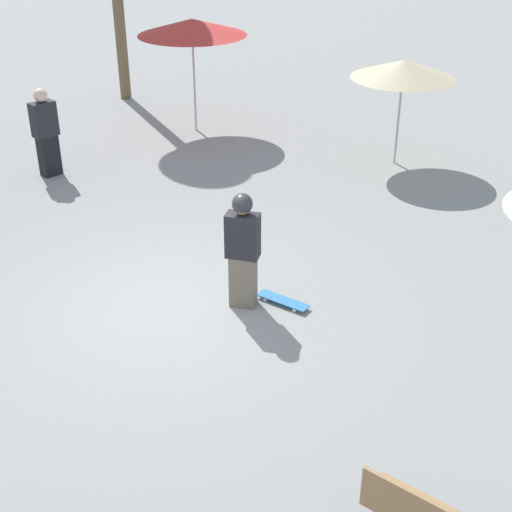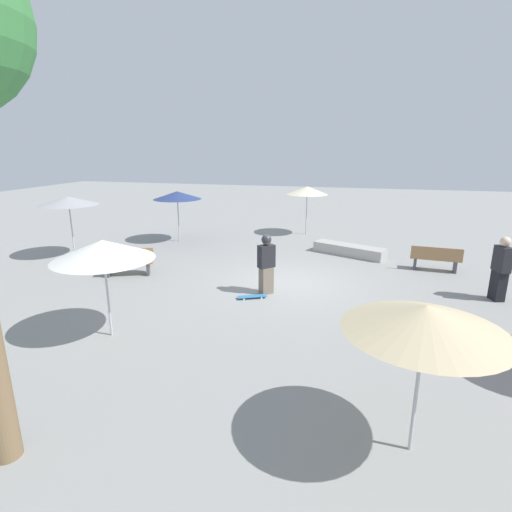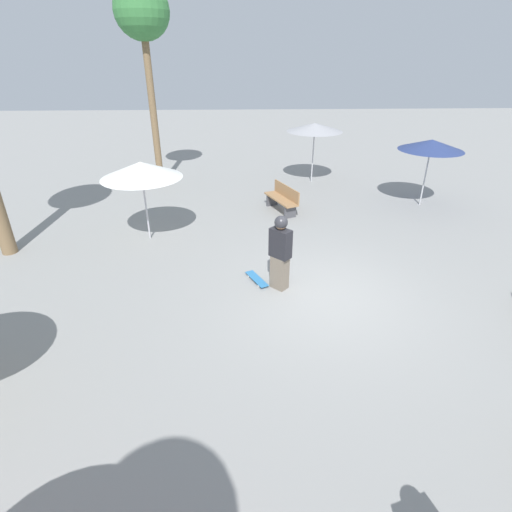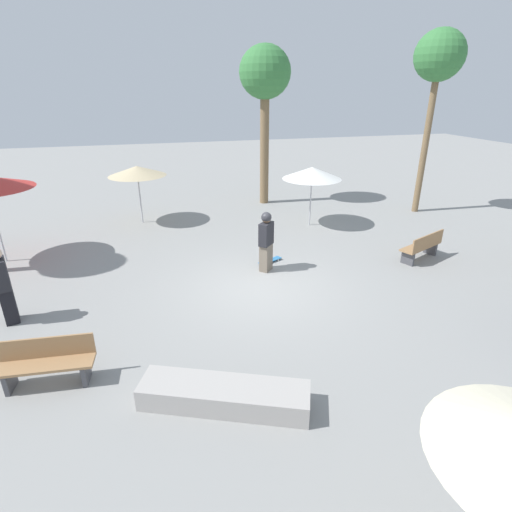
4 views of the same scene
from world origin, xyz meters
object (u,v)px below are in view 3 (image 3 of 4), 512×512
skateboard (257,279)px  shade_umbrella_grey (315,127)px  skater_main (280,250)px  palm_tree_center_right (142,16)px  shade_umbrella_navy (431,145)px  bench_far (283,199)px  shade_umbrella_white (141,170)px

skateboard → shade_umbrella_grey: size_ratio=0.35×
skater_main → palm_tree_center_right: 9.95m
skateboard → shade_umbrella_navy: bearing=-75.9°
skater_main → bench_far: size_ratio=1.05×
shade_umbrella_white → skater_main: bearing=-128.8°
skater_main → shade_umbrella_white: size_ratio=0.79×
skater_main → shade_umbrella_grey: (8.00, -2.03, 1.19)m
skateboard → shade_umbrella_navy: shade_umbrella_navy is taller
shade_umbrella_grey → shade_umbrella_white: 7.57m
skater_main → shade_umbrella_navy: shade_umbrella_navy is taller
shade_umbrella_grey → palm_tree_center_right: palm_tree_center_right is taller
skater_main → bench_far: (4.74, -0.53, -0.50)m
shade_umbrella_navy → skater_main: bearing=134.1°
bench_far → shade_umbrella_navy: (0.45, -4.82, 1.60)m
shade_umbrella_navy → shade_umbrella_grey: (2.80, 3.32, 0.10)m
skateboard → bench_far: size_ratio=0.49×
skateboard → shade_umbrella_white: shade_umbrella_white is taller
skateboard → skater_main: bearing=-145.7°
shade_umbrella_white → skateboard: bearing=-130.1°
bench_far → shade_umbrella_navy: bearing=-107.5°
shade_umbrella_white → palm_tree_center_right: bearing=6.1°
skater_main → skateboard: bearing=14.4°
palm_tree_center_right → bench_far: bearing=-123.9°
bench_far → shade_umbrella_navy: 5.10m
skater_main → shade_umbrella_white: bearing=5.4°
shade_umbrella_grey → skater_main: bearing=165.7°
shade_umbrella_navy → shade_umbrella_white: 9.12m
skater_main → shade_umbrella_white: 4.52m
skateboard → shade_umbrella_grey: 8.38m
skateboard → shade_umbrella_white: 4.29m
shade_umbrella_white → palm_tree_center_right: (5.00, 0.53, 3.76)m
skateboard → shade_umbrella_grey: shade_umbrella_grey is taller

